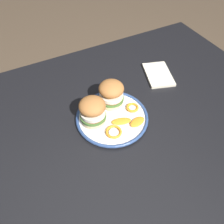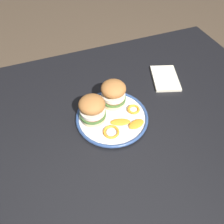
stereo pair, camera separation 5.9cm
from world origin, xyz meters
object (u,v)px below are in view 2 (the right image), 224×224
at_px(dining_table, 120,138).
at_px(sandwich_half_right, 113,93).
at_px(sandwich_half_left, 92,109).
at_px(dinner_plate, 112,117).

distance_m(dining_table, sandwich_half_right, 0.18).
height_order(dining_table, sandwich_half_left, sandwich_half_left).
bearing_deg(sandwich_half_right, dinner_plate, -115.12).
distance_m(dinner_plate, sandwich_half_right, 0.09).
bearing_deg(sandwich_half_right, sandwich_half_left, -154.26).
height_order(dining_table, dinner_plate, dinner_plate).
bearing_deg(dinner_plate, dining_table, -67.25).
height_order(dinner_plate, sandwich_half_left, sandwich_half_left).
height_order(sandwich_half_left, sandwich_half_right, same).
relative_size(dining_table, sandwich_half_right, 11.80).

